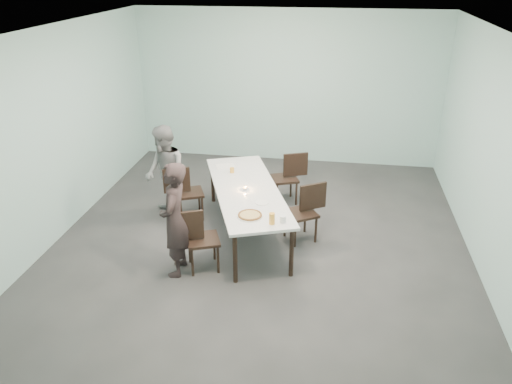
# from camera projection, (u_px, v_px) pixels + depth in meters

# --- Properties ---
(ground) EXTENTS (7.00, 7.00, 0.00)m
(ground) POSITION_uv_depth(u_px,v_px,m) (260.00, 244.00, 7.34)
(ground) COLOR #333335
(ground) RESTS_ON ground
(room_shell) EXTENTS (6.02, 7.02, 3.01)m
(room_shell) POSITION_uv_depth(u_px,v_px,m) (260.00, 110.00, 6.49)
(room_shell) COLOR #AAD6D3
(room_shell) RESTS_ON ground
(table) EXTENTS (1.75, 2.75, 0.75)m
(table) POSITION_uv_depth(u_px,v_px,m) (247.00, 192.00, 7.34)
(table) COLOR white
(table) RESTS_ON ground
(chair_near_left) EXTENTS (0.65, 0.55, 0.87)m
(chair_near_left) POSITION_uv_depth(u_px,v_px,m) (197.00, 236.00, 6.56)
(chair_near_left) COLOR black
(chair_near_left) RESTS_ON ground
(chair_far_left) EXTENTS (0.65, 0.55, 0.87)m
(chair_far_left) POSITION_uv_depth(u_px,v_px,m) (184.00, 189.00, 7.89)
(chair_far_left) COLOR black
(chair_far_left) RESTS_ON ground
(chair_near_right) EXTENTS (0.64, 0.58, 0.87)m
(chair_near_right) POSITION_uv_depth(u_px,v_px,m) (306.00, 208.00, 7.29)
(chair_near_right) COLOR black
(chair_near_right) RESTS_ON ground
(chair_far_right) EXTENTS (0.65, 0.54, 0.87)m
(chair_far_right) POSITION_uv_depth(u_px,v_px,m) (289.00, 174.00, 8.44)
(chair_far_right) COLOR black
(chair_far_right) RESTS_ON ground
(diner_near) EXTENTS (0.41, 0.59, 1.55)m
(diner_near) POSITION_uv_depth(u_px,v_px,m) (175.00, 220.00, 6.38)
(diner_near) COLOR black
(diner_near) RESTS_ON ground
(diner_far) EXTENTS (0.90, 0.94, 1.52)m
(diner_far) POSITION_uv_depth(u_px,v_px,m) (165.00, 173.00, 7.81)
(diner_far) COLOR gray
(diner_far) RESTS_ON ground
(pizza) EXTENTS (0.34, 0.34, 0.04)m
(pizza) POSITION_uv_depth(u_px,v_px,m) (250.00, 215.00, 6.51)
(pizza) COLOR white
(pizza) RESTS_ON table
(side_plate) EXTENTS (0.18, 0.18, 0.01)m
(side_plate) POSITION_uv_depth(u_px,v_px,m) (262.00, 203.00, 6.88)
(side_plate) COLOR white
(side_plate) RESTS_ON table
(beer_glass) EXTENTS (0.08, 0.08, 0.15)m
(beer_glass) POSITION_uv_depth(u_px,v_px,m) (272.00, 219.00, 6.31)
(beer_glass) COLOR gold
(beer_glass) RESTS_ON table
(water_tumbler) EXTENTS (0.08, 0.08, 0.09)m
(water_tumbler) POSITION_uv_depth(u_px,v_px,m) (283.00, 219.00, 6.36)
(water_tumbler) COLOR silver
(water_tumbler) RESTS_ON table
(tealight) EXTENTS (0.06, 0.06, 0.05)m
(tealight) POSITION_uv_depth(u_px,v_px,m) (245.00, 189.00, 7.26)
(tealight) COLOR silver
(tealight) RESTS_ON table
(amber_tumbler) EXTENTS (0.07, 0.07, 0.08)m
(amber_tumbler) POSITION_uv_depth(u_px,v_px,m) (232.00, 170.00, 7.85)
(amber_tumbler) COLOR gold
(amber_tumbler) RESTS_ON table
(menu) EXTENTS (0.36, 0.31, 0.01)m
(menu) POSITION_uv_depth(u_px,v_px,m) (225.00, 166.00, 8.11)
(menu) COLOR silver
(menu) RESTS_ON table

